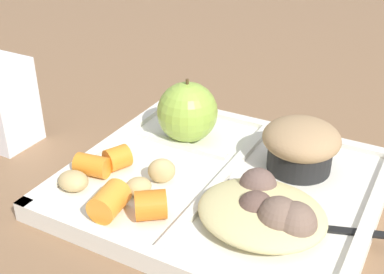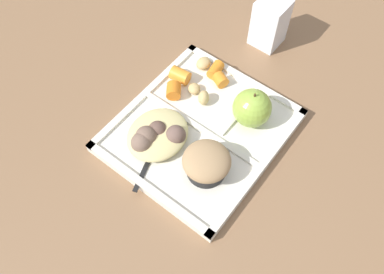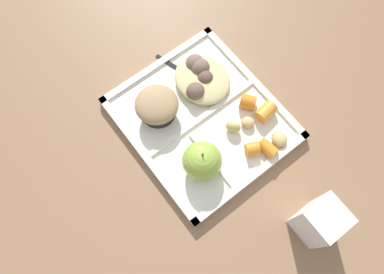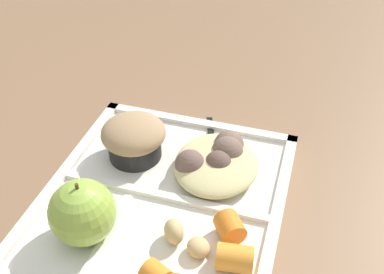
{
  "view_description": "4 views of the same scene",
  "coord_description": "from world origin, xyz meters",
  "px_view_note": "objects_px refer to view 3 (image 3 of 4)",
  "views": [
    {
      "loc": [
        0.18,
        -0.39,
        0.3
      ],
      "look_at": [
        -0.03,
        -0.01,
        0.06
      ],
      "focal_mm": 46.93,
      "sensor_mm": 36.0,
      "label": 1
    },
    {
      "loc": [
        0.32,
        0.23,
        0.63
      ],
      "look_at": [
        0.04,
        0.02,
        0.06
      ],
      "focal_mm": 37.29,
      "sensor_mm": 36.0,
      "label": 2
    },
    {
      "loc": [
        -0.2,
        0.18,
        0.66
      ],
      "look_at": [
        -0.03,
        0.05,
        0.07
      ],
      "focal_mm": 34.17,
      "sensor_mm": 36.0,
      "label": 3
    },
    {
      "loc": [
        -0.34,
        -0.14,
        0.4
      ],
      "look_at": [
        0.04,
        -0.02,
        0.08
      ],
      "focal_mm": 42.58,
      "sensor_mm": 36.0,
      "label": 4
    }
  ],
  "objects_px": {
    "plastic_fork": "(188,75)",
    "green_apple": "(202,161)",
    "milk_carton": "(319,221)",
    "lunch_tray": "(202,120)",
    "bran_muffin": "(157,106)"
  },
  "relations": [
    {
      "from": "lunch_tray",
      "to": "milk_carton",
      "type": "distance_m",
      "value": 0.28
    },
    {
      "from": "lunch_tray",
      "to": "plastic_fork",
      "type": "xyz_separation_m",
      "value": [
        0.09,
        -0.04,
        0.01
      ]
    },
    {
      "from": "lunch_tray",
      "to": "bran_muffin",
      "type": "xyz_separation_m",
      "value": [
        0.06,
        0.06,
        0.04
      ]
    },
    {
      "from": "lunch_tray",
      "to": "bran_muffin",
      "type": "bearing_deg",
      "value": 44.11
    },
    {
      "from": "milk_carton",
      "to": "plastic_fork",
      "type": "bearing_deg",
      "value": -0.63
    },
    {
      "from": "milk_carton",
      "to": "bran_muffin",
      "type": "bearing_deg",
      "value": 15.24
    },
    {
      "from": "lunch_tray",
      "to": "plastic_fork",
      "type": "height_order",
      "value": "lunch_tray"
    },
    {
      "from": "bran_muffin",
      "to": "plastic_fork",
      "type": "xyz_separation_m",
      "value": [
        0.03,
        -0.1,
        -0.03
      ]
    },
    {
      "from": "green_apple",
      "to": "bran_muffin",
      "type": "xyz_separation_m",
      "value": [
        0.14,
        0.0,
        -0.01
      ]
    },
    {
      "from": "plastic_fork",
      "to": "green_apple",
      "type": "bearing_deg",
      "value": 150.09
    },
    {
      "from": "lunch_tray",
      "to": "milk_carton",
      "type": "bearing_deg",
      "value": -174.05
    },
    {
      "from": "bran_muffin",
      "to": "milk_carton",
      "type": "distance_m",
      "value": 0.35
    },
    {
      "from": "lunch_tray",
      "to": "bran_muffin",
      "type": "relative_size",
      "value": 3.78
    },
    {
      "from": "green_apple",
      "to": "milk_carton",
      "type": "height_order",
      "value": "milk_carton"
    },
    {
      "from": "plastic_fork",
      "to": "milk_carton",
      "type": "xyz_separation_m",
      "value": [
        -0.37,
        0.01,
        0.04
      ]
    }
  ]
}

